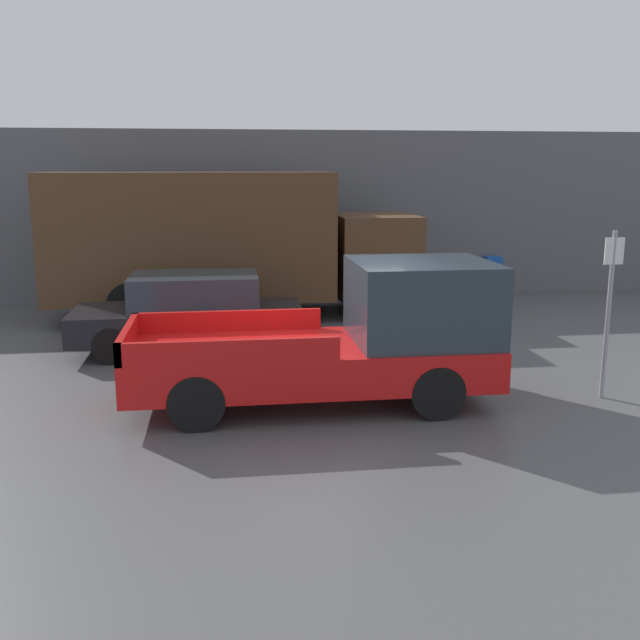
{
  "coord_description": "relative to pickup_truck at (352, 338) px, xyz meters",
  "views": [
    {
      "loc": [
        -1.72,
        -10.46,
        3.5
      ],
      "look_at": [
        -0.2,
        0.76,
        1.06
      ],
      "focal_mm": 40.0,
      "sensor_mm": 36.0,
      "label": 1
    }
  ],
  "objects": [
    {
      "name": "ground_plane",
      "position": [
        -0.15,
        0.24,
        -0.99
      ],
      "size": [
        60.0,
        60.0,
        0.0
      ],
      "primitive_type": "plane",
      "color": "#4C4C4F"
    },
    {
      "name": "building_wall",
      "position": [
        -0.15,
        9.02,
        1.24
      ],
      "size": [
        28.0,
        0.15,
        4.47
      ],
      "color": "#56565B",
      "rests_on": "ground"
    },
    {
      "name": "pickup_truck",
      "position": [
        0.0,
        0.0,
        0.0
      ],
      "size": [
        5.41,
        2.1,
        2.13
      ],
      "color": "red",
      "rests_on": "ground"
    },
    {
      "name": "car",
      "position": [
        -2.54,
        3.46,
        -0.23
      ],
      "size": [
        4.37,
        1.82,
        1.5
      ],
      "color": "black",
      "rests_on": "ground"
    },
    {
      "name": "delivery_truck",
      "position": [
        -1.92,
        6.62,
        0.85
      ],
      "size": [
        8.55,
        2.39,
        3.39
      ],
      "color": "#4C331E",
      "rests_on": "ground"
    },
    {
      "name": "parking_sign",
      "position": [
        3.88,
        -0.35,
        0.46
      ],
      "size": [
        0.3,
        0.07,
        2.58
      ],
      "color": "gray",
      "rests_on": "ground"
    },
    {
      "name": "newspaper_box",
      "position": [
        5.55,
        8.7,
        -0.45
      ],
      "size": [
        0.45,
        0.4,
        1.07
      ],
      "color": "#194CB2",
      "rests_on": "ground"
    }
  ]
}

